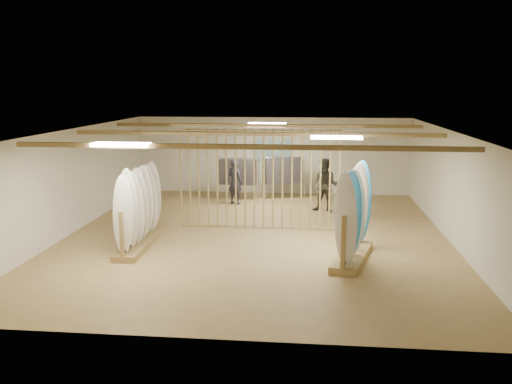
# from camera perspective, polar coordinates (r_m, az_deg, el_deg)

# --- Properties ---
(floor) EXTENTS (12.00, 12.00, 0.00)m
(floor) POSITION_cam_1_polar(r_m,az_deg,el_deg) (14.44, 0.00, -4.68)
(floor) COLOR #A58750
(floor) RESTS_ON ground
(ceiling) EXTENTS (12.00, 12.00, 0.00)m
(ceiling) POSITION_cam_1_polar(r_m,az_deg,el_deg) (13.94, 0.00, 6.46)
(ceiling) COLOR gray
(ceiling) RESTS_ON ground
(wall_back) EXTENTS (12.00, 0.00, 12.00)m
(wall_back) POSITION_cam_1_polar(r_m,az_deg,el_deg) (20.04, 1.76, 3.85)
(wall_back) COLOR silver
(wall_back) RESTS_ON ground
(wall_front) EXTENTS (12.00, 0.00, 12.00)m
(wall_front) POSITION_cam_1_polar(r_m,az_deg,el_deg) (8.35, -4.24, -6.57)
(wall_front) COLOR silver
(wall_front) RESTS_ON ground
(wall_left) EXTENTS (0.00, 12.00, 12.00)m
(wall_left) POSITION_cam_1_polar(r_m,az_deg,el_deg) (15.45, -18.78, 1.09)
(wall_left) COLOR silver
(wall_left) RESTS_ON ground
(wall_right) EXTENTS (0.00, 12.00, 12.00)m
(wall_right) POSITION_cam_1_polar(r_m,az_deg,el_deg) (14.50, 20.05, 0.39)
(wall_right) COLOR silver
(wall_right) RESTS_ON ground
(ceiling_slats) EXTENTS (9.50, 6.12, 0.10)m
(ceiling_slats) POSITION_cam_1_polar(r_m,az_deg,el_deg) (13.95, 0.00, 6.14)
(ceiling_slats) COLOR #9A7C46
(ceiling_slats) RESTS_ON ground
(light_panels) EXTENTS (1.20, 0.35, 0.06)m
(light_panels) POSITION_cam_1_polar(r_m,az_deg,el_deg) (13.95, 0.00, 6.22)
(light_panels) COLOR white
(light_panels) RESTS_ON ground
(bamboo_partition) EXTENTS (4.45, 0.05, 2.78)m
(bamboo_partition) POSITION_cam_1_polar(r_m,az_deg,el_deg) (14.91, 0.31, 1.34)
(bamboo_partition) COLOR #A48C4F
(bamboo_partition) RESTS_ON ground
(poster) EXTENTS (1.40, 0.03, 0.90)m
(poster) POSITION_cam_1_polar(r_m,az_deg,el_deg) (19.99, 1.76, 4.42)
(poster) COLOR teal
(poster) RESTS_ON ground
(rack_left) EXTENTS (0.61, 2.86, 2.00)m
(rack_left) POSITION_cam_1_polar(r_m,az_deg,el_deg) (13.76, -12.17, -2.78)
(rack_left) COLOR #9A7C46
(rack_left) RESTS_ON floor
(rack_right) EXTENTS (1.14, 2.34, 2.16)m
(rack_right) POSITION_cam_1_polar(r_m,az_deg,el_deg) (12.47, 10.17, -3.91)
(rack_right) COLOR #9A7C46
(rack_right) RESTS_ON floor
(clothing_rack_a) EXTENTS (1.40, 0.45, 1.50)m
(clothing_rack_a) POSITION_cam_1_polar(r_m,az_deg,el_deg) (18.87, -1.92, 2.10)
(clothing_rack_a) COLOR silver
(clothing_rack_a) RESTS_ON floor
(clothing_rack_b) EXTENTS (1.38, 0.70, 1.53)m
(clothing_rack_b) POSITION_cam_1_polar(r_m,az_deg,el_deg) (19.02, 2.94, 2.22)
(clothing_rack_b) COLOR silver
(clothing_rack_b) RESTS_ON floor
(shopper_a) EXTENTS (0.76, 0.68, 1.73)m
(shopper_a) POSITION_cam_1_polar(r_m,az_deg,el_deg) (18.21, -2.22, 1.41)
(shopper_a) COLOR #282830
(shopper_a) RESTS_ON floor
(shopper_b) EXTENTS (1.11, 0.99, 1.92)m
(shopper_b) POSITION_cam_1_polar(r_m,az_deg,el_deg) (17.15, 7.32, 1.06)
(shopper_b) COLOR #313026
(shopper_b) RESTS_ON floor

